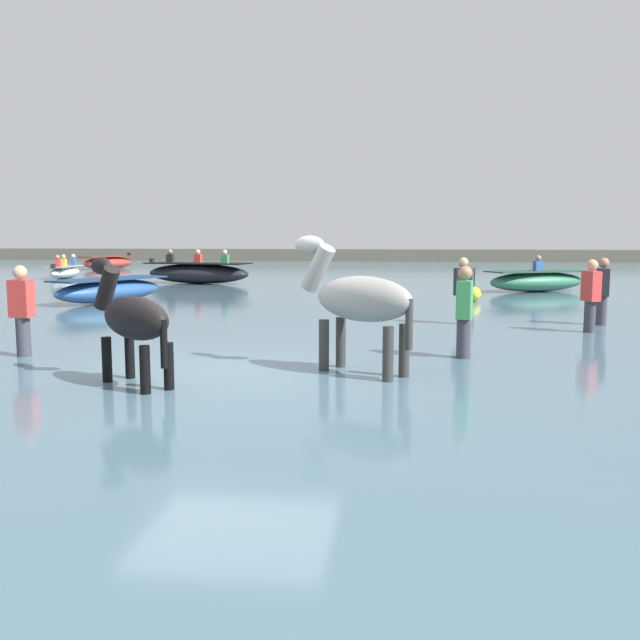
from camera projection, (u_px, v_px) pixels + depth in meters
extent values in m
plane|color=#756B56|center=(236.00, 396.00, 8.80)|extent=(120.00, 120.00, 0.00)
cube|color=#476675|center=(325.00, 306.00, 18.63)|extent=(90.00, 90.00, 0.31)
ellipsoid|color=gray|center=(364.00, 299.00, 8.55)|extent=(1.47, 1.21, 0.58)
cylinder|color=#31312F|center=(324.00, 357.00, 8.84)|extent=(0.13, 0.13, 0.98)
cylinder|color=#31312F|center=(341.00, 354.00, 9.10)|extent=(0.13, 0.13, 0.98)
cylinder|color=#31312F|center=(388.00, 367.00, 8.19)|extent=(0.13, 0.13, 0.98)
cylinder|color=#31312F|center=(404.00, 363.00, 8.45)|extent=(0.13, 0.13, 0.98)
cylinder|color=gray|center=(318.00, 268.00, 8.99)|extent=(0.57, 0.48, 0.66)
ellipsoid|color=gray|center=(310.00, 245.00, 9.05)|extent=(0.53, 0.44, 0.25)
cylinder|color=#31312F|center=(409.00, 324.00, 8.14)|extent=(0.09, 0.09, 0.62)
ellipsoid|color=black|center=(135.00, 318.00, 7.88)|extent=(1.25, 1.12, 0.50)
cylinder|color=black|center=(107.00, 372.00, 8.17)|extent=(0.12, 0.12, 0.85)
cylinder|color=black|center=(130.00, 369.00, 8.38)|extent=(0.12, 0.12, 0.85)
cylinder|color=black|center=(145.00, 384.00, 7.54)|extent=(0.12, 0.12, 0.85)
cylinder|color=black|center=(169.00, 380.00, 7.75)|extent=(0.12, 0.12, 0.85)
cylinder|color=black|center=(107.00, 288.00, 8.31)|extent=(0.49, 0.44, 0.58)
ellipsoid|color=black|center=(101.00, 266.00, 8.36)|extent=(0.45, 0.41, 0.22)
cylinder|color=black|center=(164.00, 344.00, 7.48)|extent=(0.08, 0.08, 0.54)
ellipsoid|color=black|center=(198.00, 274.00, 24.91)|extent=(4.13, 2.00, 0.72)
cube|color=black|center=(198.00, 263.00, 24.87)|extent=(3.97, 1.92, 0.04)
cube|color=black|center=(152.00, 261.00, 25.42)|extent=(0.15, 0.18, 0.18)
cube|color=#388E51|center=(225.00, 259.00, 24.46)|extent=(0.29, 0.22, 0.30)
sphere|color=beige|center=(225.00, 252.00, 24.43)|extent=(0.18, 0.18, 0.18)
cube|color=red|center=(198.00, 259.00, 24.86)|extent=(0.29, 0.22, 0.30)
sphere|color=beige|center=(198.00, 252.00, 24.83)|extent=(0.18, 0.18, 0.18)
cube|color=#232328|center=(170.00, 258.00, 25.15)|extent=(0.29, 0.22, 0.30)
sphere|color=#A37556|center=(170.00, 252.00, 25.12)|extent=(0.18, 0.18, 0.18)
ellipsoid|color=#337556|center=(537.00, 282.00, 21.36)|extent=(3.52, 2.51, 0.62)
cube|color=#1E4634|center=(538.00, 271.00, 21.32)|extent=(3.38, 2.41, 0.04)
cube|color=#3356A8|center=(538.00, 266.00, 21.28)|extent=(0.31, 0.28, 0.30)
sphere|color=#A37556|center=(538.00, 258.00, 21.25)|extent=(0.18, 0.18, 0.18)
ellipsoid|color=silver|center=(65.00, 272.00, 28.28)|extent=(1.20, 2.78, 0.45)
cube|color=gray|center=(65.00, 267.00, 28.25)|extent=(1.15, 2.67, 0.04)
cube|color=black|center=(53.00, 266.00, 26.96)|extent=(0.18, 0.14, 0.18)
cube|color=#3356A8|center=(73.00, 262.00, 28.98)|extent=(0.22, 0.28, 0.30)
sphere|color=beige|center=(73.00, 256.00, 28.95)|extent=(0.18, 0.18, 0.18)
cube|color=gold|center=(64.00, 262.00, 28.23)|extent=(0.22, 0.28, 0.30)
sphere|color=tan|center=(63.00, 257.00, 28.20)|extent=(0.18, 0.18, 0.18)
cube|color=red|center=(58.00, 263.00, 27.48)|extent=(0.22, 0.28, 0.30)
sphere|color=#A37556|center=(57.00, 257.00, 27.45)|extent=(0.18, 0.18, 0.18)
ellipsoid|color=#BC382D|center=(108.00, 263.00, 35.62)|extent=(2.32, 3.32, 0.64)
cube|color=maroon|center=(108.00, 256.00, 35.58)|extent=(2.22, 3.19, 0.04)
cube|color=black|center=(129.00, 254.00, 36.85)|extent=(0.19, 0.17, 0.18)
ellipsoid|color=#28518E|center=(110.00, 291.00, 17.90)|extent=(2.42, 3.44, 0.60)
cube|color=navy|center=(109.00, 279.00, 17.86)|extent=(2.32, 3.30, 0.04)
cylinder|color=#383842|center=(463.00, 349.00, 9.76)|extent=(0.20, 0.20, 0.88)
cube|color=#388E51|center=(465.00, 300.00, 9.67)|extent=(0.26, 0.35, 0.54)
sphere|color=#A37556|center=(465.00, 273.00, 9.62)|extent=(0.20, 0.20, 0.20)
cylinder|color=#383842|center=(601.00, 318.00, 13.36)|extent=(0.20, 0.20, 0.88)
cube|color=#232328|center=(603.00, 282.00, 13.27)|extent=(0.24, 0.34, 0.54)
sphere|color=#A37556|center=(604.00, 263.00, 13.23)|extent=(0.20, 0.20, 0.20)
cylinder|color=#383842|center=(24.00, 347.00, 9.91)|extent=(0.20, 0.20, 0.88)
cube|color=red|center=(21.00, 299.00, 9.82)|extent=(0.34, 0.24, 0.54)
sphere|color=tan|center=(20.00, 272.00, 9.77)|extent=(0.20, 0.20, 0.20)
cylinder|color=#383842|center=(589.00, 325.00, 12.35)|extent=(0.20, 0.20, 0.88)
cube|color=red|center=(591.00, 286.00, 12.27)|extent=(0.31, 0.37, 0.54)
sphere|color=tan|center=(592.00, 265.00, 12.22)|extent=(0.20, 0.20, 0.20)
cylinder|color=#383842|center=(462.00, 318.00, 13.51)|extent=(0.20, 0.20, 0.88)
cube|color=#232328|center=(463.00, 282.00, 13.42)|extent=(0.36, 0.27, 0.54)
sphere|color=tan|center=(463.00, 262.00, 13.37)|extent=(0.20, 0.20, 0.20)
sphere|color=yellow|center=(474.00, 294.00, 18.22)|extent=(0.39, 0.39, 0.39)
cylinder|color=black|center=(474.00, 277.00, 18.17)|extent=(0.04, 0.04, 0.50)
cube|color=#605B4C|center=(374.00, 257.00, 47.18)|extent=(80.00, 2.40, 1.14)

